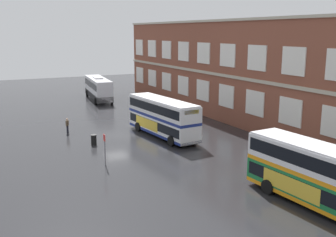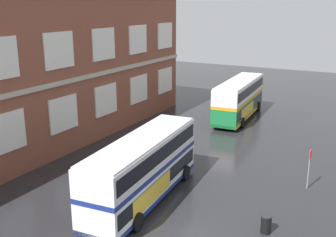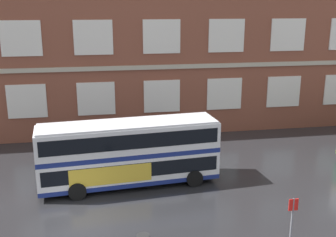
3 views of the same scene
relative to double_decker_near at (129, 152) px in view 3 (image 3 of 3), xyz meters
The scene contains 4 objects.
ground_plane 4.31m from the double_decker_near, 141.06° to the right, with size 120.00×120.00×0.00m, color #232326.
brick_terminal_building 14.95m from the double_decker_near, 108.67° to the left, with size 54.72×8.19×12.69m.
double_decker_near is the anchor object (origin of this frame).
bus_stand_flag 10.87m from the double_decker_near, 52.81° to the right, with size 0.44×0.10×2.70m.
Camera 3 is at (1.11, -19.71, 11.02)m, focal length 44.22 mm.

